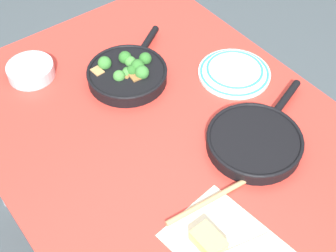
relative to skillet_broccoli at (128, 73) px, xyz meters
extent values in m
plane|color=#424C51|center=(-0.26, 0.03, -0.79)|extent=(14.00, 14.00, 0.00)
cube|color=red|center=(-0.26, 0.03, -0.04)|extent=(1.35, 1.00, 0.03)
cylinder|color=#BCBCC1|center=(0.35, -0.41, -0.42)|extent=(0.05, 0.05, 0.73)
cylinder|color=black|center=(0.00, 0.00, -0.01)|extent=(0.26, 0.26, 0.04)
torus|color=black|center=(0.00, 0.00, 0.01)|extent=(0.27, 0.27, 0.01)
cylinder|color=black|center=(0.10, -0.16, 0.00)|extent=(0.09, 0.12, 0.02)
cylinder|color=#245B1C|center=(-0.01, -0.03, -0.01)|extent=(0.02, 0.02, 0.03)
sphere|color=#2D6B28|center=(-0.01, -0.03, 0.02)|extent=(0.05, 0.05, 0.05)
cylinder|color=#357027|center=(0.02, -0.03, -0.01)|extent=(0.01, 0.01, 0.02)
sphere|color=#428438|center=(0.02, -0.03, 0.02)|extent=(0.04, 0.04, 0.04)
cylinder|color=#2C6823|center=(-0.05, -0.02, -0.01)|extent=(0.02, 0.02, 0.03)
sphere|color=#387A33|center=(-0.05, -0.02, 0.02)|extent=(0.05, 0.05, 0.05)
cylinder|color=#357027|center=(-0.01, 0.01, -0.01)|extent=(0.01, 0.01, 0.02)
sphere|color=#428438|center=(-0.01, 0.01, 0.01)|extent=(0.03, 0.03, 0.03)
cylinder|color=#2C6823|center=(-0.01, 0.00, -0.01)|extent=(0.01, 0.01, 0.02)
sphere|color=#387A33|center=(-0.01, 0.00, 0.01)|extent=(0.03, 0.03, 0.03)
cylinder|color=#245B1C|center=(0.05, -0.02, -0.01)|extent=(0.02, 0.02, 0.02)
sphere|color=#2D6B28|center=(0.05, -0.02, 0.02)|extent=(0.04, 0.04, 0.04)
cylinder|color=#205218|center=(-0.02, -0.01, -0.01)|extent=(0.01, 0.01, 0.02)
sphere|color=#286023|center=(-0.02, -0.01, 0.02)|extent=(0.04, 0.04, 0.04)
cylinder|color=#245B1C|center=(0.00, -0.07, -0.01)|extent=(0.01, 0.01, 0.02)
sphere|color=#2D6B28|center=(0.00, -0.07, 0.02)|extent=(0.04, 0.04, 0.04)
cylinder|color=#357027|center=(-0.01, 0.04, -0.01)|extent=(0.01, 0.01, 0.02)
sphere|color=#428438|center=(-0.01, 0.04, 0.02)|extent=(0.04, 0.04, 0.04)
cylinder|color=#2C6823|center=(0.06, 0.05, -0.01)|extent=(0.02, 0.02, 0.03)
sphere|color=#387A33|center=(0.06, 0.05, 0.02)|extent=(0.05, 0.05, 0.05)
cylinder|color=#245B1C|center=(0.00, 0.00, -0.01)|extent=(0.01, 0.01, 0.02)
sphere|color=#2D6B28|center=(0.00, 0.00, 0.01)|extent=(0.03, 0.03, 0.03)
cube|color=#AD7F4C|center=(0.05, 0.08, 0.00)|extent=(0.04, 0.03, 0.03)
cube|color=#AD7F4C|center=(-0.10, 0.03, -0.01)|extent=(0.03, 0.04, 0.03)
cube|color=olive|center=(0.05, 0.03, 0.00)|extent=(0.03, 0.04, 0.03)
cube|color=olive|center=(-0.02, 0.01, 0.00)|extent=(0.04, 0.05, 0.03)
cube|color=olive|center=(-0.04, 0.00, 0.00)|extent=(0.05, 0.04, 0.04)
cube|color=#9E703D|center=(0.01, 0.02, -0.01)|extent=(0.04, 0.04, 0.03)
cylinder|color=black|center=(-0.46, -0.13, -0.01)|extent=(0.28, 0.28, 0.04)
torus|color=black|center=(-0.46, -0.13, 0.01)|extent=(0.28, 0.28, 0.01)
cylinder|color=black|center=(-0.40, -0.34, 0.00)|extent=(0.07, 0.16, 0.02)
cylinder|color=#E5CC60|center=(-0.46, -0.13, -0.01)|extent=(0.23, 0.23, 0.02)
cylinder|color=tan|center=(-0.53, 0.08, -0.02)|extent=(0.04, 0.31, 0.02)
ellipsoid|color=tan|center=(-0.55, -0.10, -0.02)|extent=(0.05, 0.07, 0.02)
cube|color=silver|center=(-0.69, 0.12, -0.03)|extent=(0.06, 0.15, 0.01)
cube|color=#EACC66|center=(-0.62, 0.18, -0.01)|extent=(0.09, 0.06, 0.04)
cylinder|color=white|center=(-0.20, -0.30, -0.02)|extent=(0.24, 0.24, 0.01)
torus|color=teal|center=(-0.20, -0.30, -0.02)|extent=(0.23, 0.23, 0.01)
cylinder|color=white|center=(-0.20, -0.30, -0.01)|extent=(0.20, 0.20, 0.01)
torus|color=teal|center=(-0.20, -0.30, 0.00)|extent=(0.19, 0.19, 0.01)
cylinder|color=#B7B7BC|center=(0.21, 0.25, -0.01)|extent=(0.16, 0.16, 0.04)
camera|label=1|loc=(-1.00, 0.59, 1.04)|focal=50.00mm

